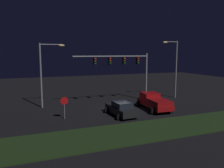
{
  "coord_description": "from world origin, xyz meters",
  "views": [
    {
      "loc": [
        -10.5,
        -23.88,
        6.5
      ],
      "look_at": [
        -1.1,
        0.1,
        2.99
      ],
      "focal_mm": 36.26,
      "sensor_mm": 36.0,
      "label": 1
    }
  ],
  "objects_px": {
    "street_lamp_right": "(174,62)",
    "stop_sign": "(64,104)",
    "pickup_truck": "(154,101)",
    "street_lamp_left": "(46,67)",
    "traffic_signal_gantry": "(124,64)",
    "car_sedan": "(121,109)"
  },
  "relations": [
    {
      "from": "street_lamp_right",
      "to": "stop_sign",
      "type": "relative_size",
      "value": 3.7
    },
    {
      "from": "pickup_truck",
      "to": "street_lamp_left",
      "type": "relative_size",
      "value": 0.72
    },
    {
      "from": "traffic_signal_gantry",
      "to": "street_lamp_right",
      "type": "bearing_deg",
      "value": 0.14
    },
    {
      "from": "street_lamp_right",
      "to": "stop_sign",
      "type": "height_order",
      "value": "street_lamp_right"
    },
    {
      "from": "pickup_truck",
      "to": "traffic_signal_gantry",
      "type": "xyz_separation_m",
      "value": [
        -1.53,
        4.96,
        4.03
      ]
    },
    {
      "from": "traffic_signal_gantry",
      "to": "street_lamp_left",
      "type": "bearing_deg",
      "value": 176.2
    },
    {
      "from": "car_sedan",
      "to": "street_lamp_right",
      "type": "height_order",
      "value": "street_lamp_right"
    },
    {
      "from": "street_lamp_right",
      "to": "traffic_signal_gantry",
      "type": "bearing_deg",
      "value": -179.86
    },
    {
      "from": "traffic_signal_gantry",
      "to": "stop_sign",
      "type": "height_order",
      "value": "traffic_signal_gantry"
    },
    {
      "from": "pickup_truck",
      "to": "stop_sign",
      "type": "distance_m",
      "value": 10.36
    },
    {
      "from": "traffic_signal_gantry",
      "to": "street_lamp_right",
      "type": "distance_m",
      "value": 7.82
    },
    {
      "from": "car_sedan",
      "to": "traffic_signal_gantry",
      "type": "xyz_separation_m",
      "value": [
        3.05,
        6.04,
        4.29
      ]
    },
    {
      "from": "traffic_signal_gantry",
      "to": "street_lamp_right",
      "type": "relative_size",
      "value": 1.25
    },
    {
      "from": "pickup_truck",
      "to": "stop_sign",
      "type": "relative_size",
      "value": 2.48
    },
    {
      "from": "street_lamp_right",
      "to": "stop_sign",
      "type": "xyz_separation_m",
      "value": [
        -16.63,
        -5.15,
        -3.61
      ]
    },
    {
      "from": "pickup_truck",
      "to": "traffic_signal_gantry",
      "type": "distance_m",
      "value": 6.57
    },
    {
      "from": "traffic_signal_gantry",
      "to": "street_lamp_left",
      "type": "height_order",
      "value": "street_lamp_left"
    },
    {
      "from": "car_sedan",
      "to": "traffic_signal_gantry",
      "type": "relative_size",
      "value": 0.44
    },
    {
      "from": "pickup_truck",
      "to": "car_sedan",
      "type": "bearing_deg",
      "value": 107.85
    },
    {
      "from": "pickup_truck",
      "to": "car_sedan",
      "type": "relative_size",
      "value": 1.23
    },
    {
      "from": "street_lamp_right",
      "to": "street_lamp_left",
      "type": "bearing_deg",
      "value": 177.94
    },
    {
      "from": "traffic_signal_gantry",
      "to": "stop_sign",
      "type": "relative_size",
      "value": 4.63
    }
  ]
}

